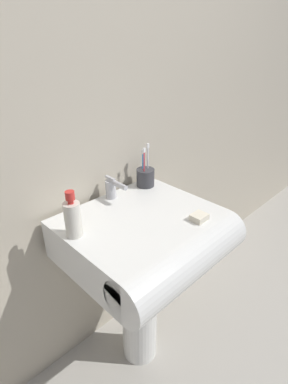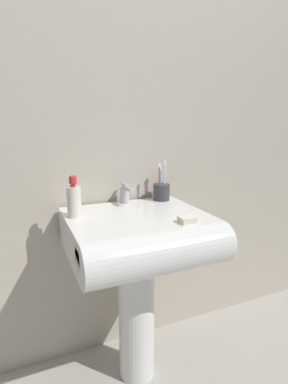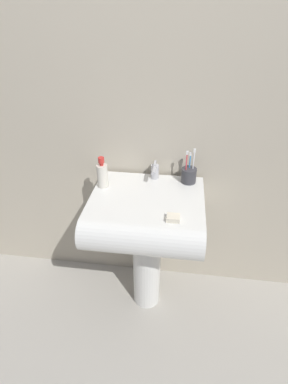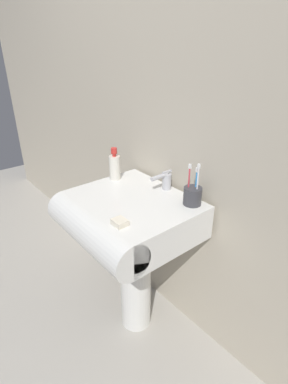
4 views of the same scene
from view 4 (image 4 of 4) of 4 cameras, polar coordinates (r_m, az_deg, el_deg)
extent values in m
plane|color=#ADA89E|center=(1.96, -1.49, -23.16)|extent=(6.00, 6.00, 0.00)
cube|color=#B7AD99|center=(1.49, 6.72, 14.86)|extent=(5.00, 0.05, 2.40)
cylinder|color=white|center=(1.72, -1.62, -16.06)|extent=(0.17, 0.17, 0.66)
cube|color=white|center=(1.48, -1.83, -4.16)|extent=(0.60, 0.47, 0.17)
cylinder|color=white|center=(1.37, -9.64, -7.28)|extent=(0.60, 0.17, 0.17)
cylinder|color=#B7B7BC|center=(1.52, 4.36, 2.01)|extent=(0.05, 0.05, 0.08)
cylinder|color=#B7B7BC|center=(1.47, 2.97, 2.93)|extent=(0.02, 0.10, 0.02)
cube|color=#B7B7BC|center=(1.50, 4.43, 3.84)|extent=(0.01, 0.06, 0.01)
cylinder|color=#38383D|center=(1.39, 9.22, -0.74)|extent=(0.08, 0.08, 0.08)
cylinder|color=#D83F4C|center=(1.37, 8.50, 1.40)|extent=(0.01, 0.01, 0.16)
cube|color=white|center=(1.33, 8.75, 4.87)|extent=(0.01, 0.01, 0.02)
cylinder|color=white|center=(1.35, 10.11, 1.20)|extent=(0.01, 0.01, 0.17)
cube|color=white|center=(1.32, 10.43, 4.87)|extent=(0.01, 0.01, 0.02)
cylinder|color=#338CD8|center=(1.38, 9.83, 1.09)|extent=(0.01, 0.01, 0.14)
cube|color=white|center=(1.35, 10.08, 4.16)|extent=(0.01, 0.01, 0.02)
cylinder|color=silver|center=(1.63, -5.59, 4.65)|extent=(0.06, 0.06, 0.13)
cylinder|color=red|center=(1.60, -5.71, 7.06)|extent=(0.02, 0.02, 0.01)
cylinder|color=red|center=(1.60, -5.74, 7.83)|extent=(0.03, 0.03, 0.03)
cube|color=silver|center=(1.23, -4.63, -5.77)|extent=(0.06, 0.05, 0.02)
camera|label=1|loc=(1.70, -40.98, 19.23)|focal=28.00mm
camera|label=2|loc=(1.55, -53.54, 5.51)|focal=28.00mm
camera|label=3|loc=(1.02, -78.26, 18.51)|focal=28.00mm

